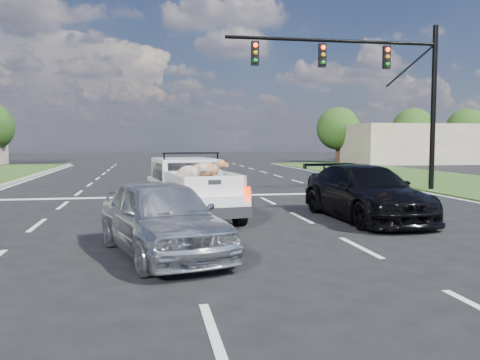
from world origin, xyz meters
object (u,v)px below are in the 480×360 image
object	(u,v)px
traffic_signal	(382,79)
black_coupe	(365,192)
pickup_truck	(191,187)
silver_sedan	(162,217)

from	to	relation	value
traffic_signal	black_coupe	bearing A→B (deg)	-118.34
pickup_truck	black_coupe	size ratio (longest dim) A/B	0.99
silver_sedan	black_coupe	distance (m)	6.55
black_coupe	traffic_signal	bearing A→B (deg)	58.57
traffic_signal	pickup_truck	world-z (taller)	traffic_signal
pickup_truck	black_coupe	distance (m)	4.84
pickup_truck	black_coupe	xyz separation A→B (m)	(4.63, -1.40, -0.11)
traffic_signal	silver_sedan	bearing A→B (deg)	-131.95
silver_sedan	pickup_truck	bearing A→B (deg)	62.77
pickup_truck	traffic_signal	bearing A→B (deg)	25.73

